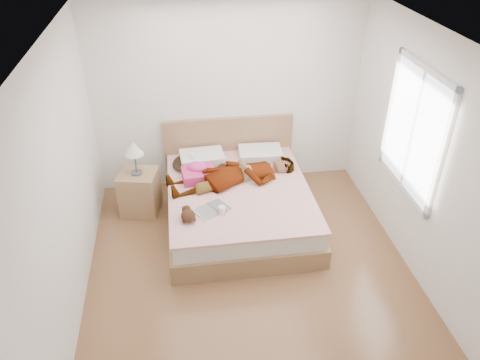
{
  "coord_description": "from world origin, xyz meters",
  "views": [
    {
      "loc": [
        -0.68,
        -3.83,
        3.71
      ],
      "look_at": [
        0.0,
        0.85,
        0.7
      ],
      "focal_mm": 35.0,
      "sensor_mm": 36.0,
      "label": 1
    }
  ],
  "objects": [
    {
      "name": "ground",
      "position": [
        0.0,
        0.0,
        0.0
      ],
      "size": [
        4.0,
        4.0,
        0.0
      ],
      "primitive_type": "plane",
      "color": "#4D2D18",
      "rests_on": "ground"
    },
    {
      "name": "woman",
      "position": [
        -0.03,
        1.18,
        0.63
      ],
      "size": [
        1.8,
        0.98,
        0.23
      ],
      "primitive_type": "imported",
      "rotation": [
        0.0,
        0.0,
        -1.37
      ],
      "color": "white",
      "rests_on": "bed"
    },
    {
      "name": "hair",
      "position": [
        -0.6,
        1.63,
        0.55
      ],
      "size": [
        0.54,
        0.6,
        0.07
      ],
      "primitive_type": "ellipsoid",
      "rotation": [
        0.0,
        0.0,
        -0.32
      ],
      "color": "black",
      "rests_on": "bed"
    },
    {
      "name": "phone",
      "position": [
        -0.53,
        1.58,
        0.68
      ],
      "size": [
        0.06,
        0.09,
        0.05
      ],
      "primitive_type": "cube",
      "rotation": [
        0.44,
        0.0,
        0.21
      ],
      "color": "silver",
      "rests_on": "bed"
    },
    {
      "name": "room_shell",
      "position": [
        1.77,
        0.3,
        1.5
      ],
      "size": [
        4.0,
        4.0,
        4.0
      ],
      "color": "white",
      "rests_on": "ground"
    },
    {
      "name": "bed",
      "position": [
        0.0,
        1.04,
        0.28
      ],
      "size": [
        1.8,
        2.08,
        1.0
      ],
      "color": "brown",
      "rests_on": "ground"
    },
    {
      "name": "towel",
      "position": [
        -0.48,
        1.25,
        0.6
      ],
      "size": [
        0.44,
        0.37,
        0.22
      ],
      "color": "#D33980",
      "rests_on": "bed"
    },
    {
      "name": "magazine",
      "position": [
        -0.36,
        0.55,
        0.52
      ],
      "size": [
        0.49,
        0.44,
        0.02
      ],
      "color": "white",
      "rests_on": "bed"
    },
    {
      "name": "coffee_mug",
      "position": [
        -0.26,
        0.47,
        0.56
      ],
      "size": [
        0.12,
        0.1,
        0.09
      ],
      "color": "white",
      "rests_on": "bed"
    },
    {
      "name": "plush_toy",
      "position": [
        -0.65,
        0.4,
        0.58
      ],
      "size": [
        0.19,
        0.26,
        0.14
      ],
      "color": "black",
      "rests_on": "bed"
    },
    {
      "name": "nightstand",
      "position": [
        -1.25,
        1.38,
        0.34
      ],
      "size": [
        0.56,
        0.52,
        1.03
      ],
      "color": "brown",
      "rests_on": "ground"
    }
  ]
}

